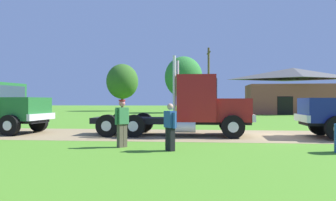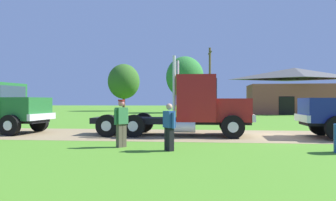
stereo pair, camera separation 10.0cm
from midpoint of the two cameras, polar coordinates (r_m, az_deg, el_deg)
name	(u,v)px [view 1 (the left image)]	position (r m, az deg, el deg)	size (l,w,h in m)	color
ground_plane	(263,136)	(16.22, 16.24, -5.98)	(200.00, 200.00, 0.00)	#4D8824
dirt_track	(263,136)	(16.22, 16.24, -5.97)	(120.00, 5.60, 0.01)	#927B55
truck_foreground_white	(195,108)	(15.65, 4.57, -1.29)	(7.77, 2.79, 3.75)	black
visitor_standing_near	(170,126)	(10.83, 0.11, -4.45)	(0.45, 0.51, 1.59)	#264C8C
visitor_walking_mid	(122,121)	(11.78, -8.36, -3.67)	(0.46, 0.47, 1.72)	#33723F
shed_building	(293,92)	(44.15, 21.14, 1.47)	(11.92, 6.16, 5.89)	#96493D
utility_pole_near	(209,79)	(38.63, 7.11, 3.74)	(0.39, 2.20, 7.98)	brown
tree_left	(122,81)	(54.12, -8.12, 3.34)	(5.26, 5.26, 7.79)	#513823
tree_mid	(184,77)	(45.64, 2.69, 4.13)	(5.29, 5.29, 7.94)	#513823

